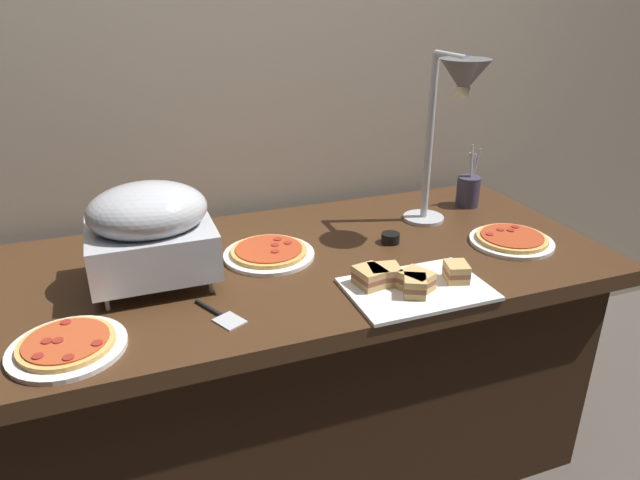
{
  "coord_description": "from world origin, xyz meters",
  "views": [
    {
      "loc": [
        -0.46,
        -1.48,
        1.51
      ],
      "look_at": [
        0.09,
        0.0,
        0.81
      ],
      "focal_mm": 32.41,
      "sensor_mm": 36.0,
      "label": 1
    }
  ],
  "objects_px": {
    "pizza_plate_front": "(269,253)",
    "serving_spatula": "(219,315)",
    "pizza_plate_raised_stand": "(67,346)",
    "utensil_holder": "(468,190)",
    "heat_lamp": "(456,97)",
    "sandwich_platter": "(410,283)",
    "sauce_cup_near": "(390,238)",
    "pizza_plate_center": "(512,240)",
    "chafing_dish": "(150,229)"
  },
  "relations": [
    {
      "from": "chafing_dish",
      "to": "utensil_holder",
      "type": "xyz_separation_m",
      "value": [
        1.14,
        0.22,
        -0.1
      ]
    },
    {
      "from": "pizza_plate_front",
      "to": "sauce_cup_near",
      "type": "relative_size",
      "value": 4.68
    },
    {
      "from": "pizza_plate_center",
      "to": "pizza_plate_raised_stand",
      "type": "height_order",
      "value": "same"
    },
    {
      "from": "heat_lamp",
      "to": "serving_spatula",
      "type": "bearing_deg",
      "value": -162.25
    },
    {
      "from": "pizza_plate_center",
      "to": "sandwich_platter",
      "type": "xyz_separation_m",
      "value": [
        -0.45,
        -0.16,
        0.01
      ]
    },
    {
      "from": "pizza_plate_raised_stand",
      "to": "serving_spatula",
      "type": "bearing_deg",
      "value": 4.56
    },
    {
      "from": "heat_lamp",
      "to": "pizza_plate_center",
      "type": "relative_size",
      "value": 2.17
    },
    {
      "from": "heat_lamp",
      "to": "sauce_cup_near",
      "type": "xyz_separation_m",
      "value": [
        -0.2,
        -0.01,
        -0.42
      ]
    },
    {
      "from": "sandwich_platter",
      "to": "utensil_holder",
      "type": "bearing_deg",
      "value": 44.41
    },
    {
      "from": "pizza_plate_front",
      "to": "sandwich_platter",
      "type": "bearing_deg",
      "value": -48.2
    },
    {
      "from": "pizza_plate_center",
      "to": "heat_lamp",
      "type": "bearing_deg",
      "value": 137.53
    },
    {
      "from": "heat_lamp",
      "to": "pizza_plate_raised_stand",
      "type": "distance_m",
      "value": 1.25
    },
    {
      "from": "sauce_cup_near",
      "to": "utensil_holder",
      "type": "distance_m",
      "value": 0.47
    },
    {
      "from": "heat_lamp",
      "to": "utensil_holder",
      "type": "height_order",
      "value": "heat_lamp"
    },
    {
      "from": "pizza_plate_front",
      "to": "utensil_holder",
      "type": "height_order",
      "value": "utensil_holder"
    },
    {
      "from": "heat_lamp",
      "to": "utensil_holder",
      "type": "bearing_deg",
      "value": 41.71
    },
    {
      "from": "pizza_plate_center",
      "to": "serving_spatula",
      "type": "relative_size",
      "value": 1.55
    },
    {
      "from": "utensil_holder",
      "to": "pizza_plate_raised_stand",
      "type": "bearing_deg",
      "value": -160.62
    },
    {
      "from": "sauce_cup_near",
      "to": "utensil_holder",
      "type": "relative_size",
      "value": 0.26
    },
    {
      "from": "pizza_plate_raised_stand",
      "to": "utensil_holder",
      "type": "distance_m",
      "value": 1.44
    },
    {
      "from": "heat_lamp",
      "to": "pizza_plate_raised_stand",
      "type": "height_order",
      "value": "heat_lamp"
    },
    {
      "from": "pizza_plate_raised_stand",
      "to": "sandwich_platter",
      "type": "relative_size",
      "value": 0.69
    },
    {
      "from": "sandwich_platter",
      "to": "chafing_dish",
      "type": "bearing_deg",
      "value": 155.92
    },
    {
      "from": "utensil_holder",
      "to": "pizza_plate_center",
      "type": "bearing_deg",
      "value": -100.39
    },
    {
      "from": "chafing_dish",
      "to": "sandwich_platter",
      "type": "xyz_separation_m",
      "value": [
        0.63,
        -0.28,
        -0.14
      ]
    },
    {
      "from": "pizza_plate_front",
      "to": "pizza_plate_raised_stand",
      "type": "bearing_deg",
      "value": -150.72
    },
    {
      "from": "sauce_cup_near",
      "to": "sandwich_platter",
      "type": "bearing_deg",
      "value": -107.15
    },
    {
      "from": "pizza_plate_front",
      "to": "serving_spatula",
      "type": "distance_m",
      "value": 0.35
    },
    {
      "from": "heat_lamp",
      "to": "sandwich_platter",
      "type": "relative_size",
      "value": 1.51
    },
    {
      "from": "chafing_dish",
      "to": "sandwich_platter",
      "type": "bearing_deg",
      "value": -24.08
    },
    {
      "from": "chafing_dish",
      "to": "serving_spatula",
      "type": "xyz_separation_m",
      "value": [
        0.13,
        -0.23,
        -0.15
      ]
    },
    {
      "from": "serving_spatula",
      "to": "sandwich_platter",
      "type": "bearing_deg",
      "value": -5.44
    },
    {
      "from": "heat_lamp",
      "to": "pizza_plate_raised_stand",
      "type": "relative_size",
      "value": 2.19
    },
    {
      "from": "chafing_dish",
      "to": "pizza_plate_raised_stand",
      "type": "relative_size",
      "value": 1.26
    },
    {
      "from": "chafing_dish",
      "to": "pizza_plate_front",
      "type": "distance_m",
      "value": 0.37
    },
    {
      "from": "chafing_dish",
      "to": "serving_spatula",
      "type": "bearing_deg",
      "value": -61.66
    },
    {
      "from": "utensil_holder",
      "to": "heat_lamp",
      "type": "bearing_deg",
      "value": -138.29
    },
    {
      "from": "pizza_plate_center",
      "to": "utensil_holder",
      "type": "height_order",
      "value": "utensil_holder"
    },
    {
      "from": "sauce_cup_near",
      "to": "heat_lamp",
      "type": "bearing_deg",
      "value": 1.73
    },
    {
      "from": "sauce_cup_near",
      "to": "pizza_plate_raised_stand",
      "type": "bearing_deg",
      "value": -163.71
    },
    {
      "from": "chafing_dish",
      "to": "heat_lamp",
      "type": "relative_size",
      "value": 0.58
    },
    {
      "from": "sauce_cup_near",
      "to": "serving_spatula",
      "type": "distance_m",
      "value": 0.65
    },
    {
      "from": "pizza_plate_front",
      "to": "sandwich_platter",
      "type": "height_order",
      "value": "sandwich_platter"
    },
    {
      "from": "chafing_dish",
      "to": "sauce_cup_near",
      "type": "relative_size",
      "value": 5.57
    },
    {
      "from": "pizza_plate_front",
      "to": "utensil_holder",
      "type": "distance_m",
      "value": 0.82
    },
    {
      "from": "sauce_cup_near",
      "to": "pizza_plate_center",
      "type": "bearing_deg",
      "value": -21.37
    },
    {
      "from": "utensil_holder",
      "to": "serving_spatula",
      "type": "xyz_separation_m",
      "value": [
        -1.01,
        -0.45,
        -0.06
      ]
    },
    {
      "from": "heat_lamp",
      "to": "pizza_plate_front",
      "type": "distance_m",
      "value": 0.73
    },
    {
      "from": "pizza_plate_front",
      "to": "serving_spatula",
      "type": "xyz_separation_m",
      "value": [
        -0.21,
        -0.28,
        -0.01
      ]
    },
    {
      "from": "chafing_dish",
      "to": "sauce_cup_near",
      "type": "xyz_separation_m",
      "value": [
        0.72,
        0.01,
        -0.14
      ]
    }
  ]
}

